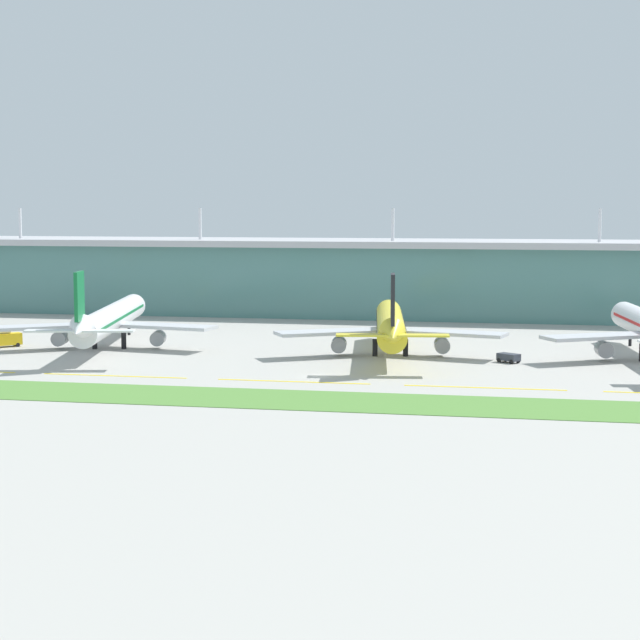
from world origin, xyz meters
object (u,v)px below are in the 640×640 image
object	(u,v)px
airliner_near_middle	(110,319)
fuel_truck	(4,337)
pushback_tug	(509,357)
airliner_center	(390,325)

from	to	relation	value
airliner_near_middle	fuel_truck	bearing A→B (deg)	-172.65
airliner_near_middle	fuel_truck	distance (m)	24.52
pushback_tug	airliner_near_middle	bearing A→B (deg)	176.21
airliner_near_middle	airliner_center	distance (m)	62.41
airliner_near_middle	pushback_tug	distance (m)	87.59
airliner_near_middle	pushback_tug	world-z (taller)	airliner_near_middle
pushback_tug	airliner_center	bearing A→B (deg)	165.85
airliner_near_middle	airliner_center	bearing A→B (deg)	0.44
airliner_center	fuel_truck	size ratio (longest dim) A/B	9.01
airliner_near_middle	pushback_tug	bearing A→B (deg)	-3.79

